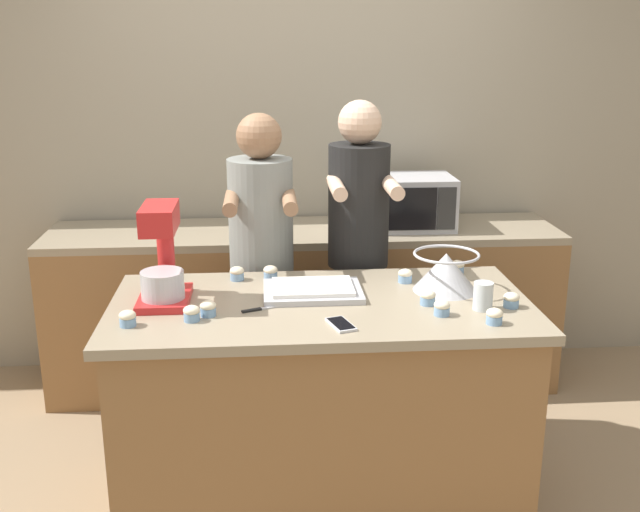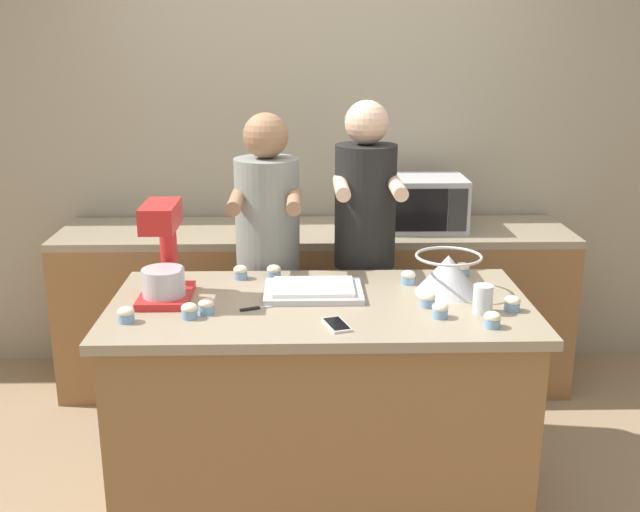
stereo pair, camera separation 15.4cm
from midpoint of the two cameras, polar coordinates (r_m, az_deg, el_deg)
The scene contains 24 objects.
ground_plane at distance 3.41m, azimuth -1.30°, elevation -17.98°, with size 16.00×16.00×0.00m, color #937A5B.
back_wall at distance 4.38m, azimuth -2.55°, elevation 8.82°, with size 10.00×0.06×2.70m.
island_counter at distance 3.18m, azimuth -1.35°, elevation -11.20°, with size 1.68×0.84×0.91m.
back_counter at distance 4.25m, azimuth -2.23°, elevation -3.88°, with size 2.80×0.60×0.91m.
person_left at distance 3.58m, azimuth -5.67°, elevation -1.18°, with size 0.32×0.49×1.60m.
person_right at distance 3.59m, azimuth 1.68°, elevation -0.47°, with size 0.31×0.48×1.65m.
stand_mixer at distance 3.02m, azimuth -13.35°, elevation -0.33°, with size 0.20×0.30×0.40m.
mixing_bowl at distance 3.14m, azimuth 8.18°, elevation -1.12°, with size 0.28×0.28×0.16m.
baking_tray at distance 3.08m, azimuth -1.99°, elevation -2.62°, with size 0.40×0.30×0.04m.
microwave_oven at distance 4.14m, azimuth 5.60°, elevation 4.11°, with size 0.49×0.36×0.29m.
cell_phone at distance 2.76m, azimuth -0.00°, elevation -5.25°, with size 0.11×0.16×0.01m.
drinking_glass at distance 2.95m, azimuth 10.87°, elevation -3.03°, with size 0.08×0.08×0.11m.
knife at distance 2.94m, azimuth -5.73°, elevation -4.00°, with size 0.21×0.10×0.01m.
cupcake_0 at distance 2.85m, azimuth -15.96°, elevation -4.60°, with size 0.06×0.06×0.06m.
cupcake_1 at distance 3.28m, azimuth -7.68°, elevation -1.33°, with size 0.06×0.06×0.06m.
cupcake_2 at distance 3.01m, azimuth 12.96°, elevation -3.29°, with size 0.06×0.06×0.06m.
cupcake_3 at distance 3.39m, azimuth 9.15°, elevation -0.83°, with size 0.06×0.06×0.06m.
cupcake_4 at distance 2.89m, azimuth -10.05°, elevation -3.96°, with size 0.06×0.06×0.06m.
cupcake_5 at distance 3.28m, azimuth -5.13°, elevation -1.26°, with size 0.06×0.06×0.06m.
cupcake_6 at distance 2.87m, azimuth 7.77°, elevation -3.94°, with size 0.06×0.06×0.06m.
cupcake_7 at distance 2.85m, azimuth -11.29°, elevation -4.31°, with size 0.06×0.06×0.06m.
cupcake_8 at distance 2.98m, azimuth 6.75°, elevation -3.16°, with size 0.06×0.06×0.06m.
cupcake_9 at distance 2.82m, azimuth 11.63°, elevation -4.52°, with size 0.06×0.06×0.06m.
cupcake_10 at distance 3.24m, azimuth 5.16°, elevation -1.50°, with size 0.06×0.06×0.06m.
Camera 1 is at (-0.22, -2.81, 1.93)m, focal length 42.00 mm.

